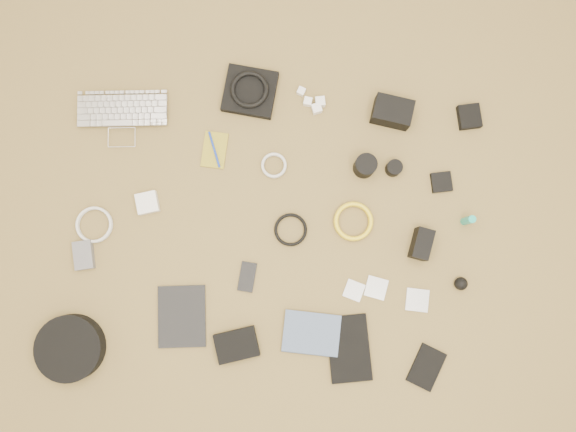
# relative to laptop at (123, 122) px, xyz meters

# --- Properties ---
(room_shell) EXTENTS (4.04, 4.04, 2.58)m
(room_shell) POSITION_rel_laptop_xyz_m (0.56, -0.34, 1.24)
(room_shell) COLOR olive
(room_shell) RESTS_ON ground
(laptop) EXTENTS (0.34, 0.25, 0.03)m
(laptop) POSITION_rel_laptop_xyz_m (0.00, 0.00, 0.00)
(laptop) COLOR silver
(laptop) RESTS_ON ground
(headphone_pouch) EXTENTS (0.20, 0.19, 0.03)m
(headphone_pouch) POSITION_rel_laptop_xyz_m (0.44, 0.14, 0.00)
(headphone_pouch) COLOR black
(headphone_pouch) RESTS_ON ground
(headphones) EXTENTS (0.16, 0.16, 0.02)m
(headphones) POSITION_rel_laptop_xyz_m (0.44, 0.14, 0.03)
(headphones) COLOR black
(headphones) RESTS_ON headphone_pouch
(charger_a) EXTENTS (0.03, 0.03, 0.02)m
(charger_a) POSITION_rel_laptop_xyz_m (0.63, 0.15, -0.00)
(charger_a) COLOR white
(charger_a) RESTS_ON ground
(charger_b) EXTENTS (0.03, 0.03, 0.03)m
(charger_b) POSITION_rel_laptop_xyz_m (0.65, 0.11, 0.00)
(charger_b) COLOR white
(charger_b) RESTS_ON ground
(charger_c) EXTENTS (0.04, 0.04, 0.03)m
(charger_c) POSITION_rel_laptop_xyz_m (0.70, 0.12, 0.00)
(charger_c) COLOR white
(charger_c) RESTS_ON ground
(charger_d) EXTENTS (0.04, 0.04, 0.03)m
(charger_d) POSITION_rel_laptop_xyz_m (0.68, 0.09, 0.00)
(charger_d) COLOR white
(charger_d) RESTS_ON ground
(dslr_camera) EXTENTS (0.15, 0.11, 0.08)m
(dslr_camera) POSITION_rel_laptop_xyz_m (0.95, 0.09, 0.03)
(dslr_camera) COLOR black
(dslr_camera) RESTS_ON ground
(lens_pouch) EXTENTS (0.09, 0.10, 0.03)m
(lens_pouch) POSITION_rel_laptop_xyz_m (1.23, 0.09, 0.00)
(lens_pouch) COLOR black
(lens_pouch) RESTS_ON ground
(notebook_olive) EXTENTS (0.09, 0.13, 0.01)m
(notebook_olive) POSITION_rel_laptop_xyz_m (0.33, -0.08, -0.01)
(notebook_olive) COLOR olive
(notebook_olive) RESTS_ON ground
(pen_blue) EXTENTS (0.05, 0.13, 0.01)m
(pen_blue) POSITION_rel_laptop_xyz_m (0.33, -0.08, -0.00)
(pen_blue) COLOR #1430A7
(pen_blue) RESTS_ON notebook_olive
(cable_white_a) EXTENTS (0.09, 0.09, 0.01)m
(cable_white_a) POSITION_rel_laptop_xyz_m (0.55, -0.12, -0.01)
(cable_white_a) COLOR silver
(cable_white_a) RESTS_ON ground
(lens_a) EXTENTS (0.09, 0.09, 0.08)m
(lens_a) POSITION_rel_laptop_xyz_m (0.86, -0.11, 0.03)
(lens_a) COLOR black
(lens_a) RESTS_ON ground
(lens_b) EXTENTS (0.07, 0.07, 0.05)m
(lens_b) POSITION_rel_laptop_xyz_m (0.97, -0.11, 0.01)
(lens_b) COLOR black
(lens_b) RESTS_ON ground
(card_reader) EXTENTS (0.08, 0.08, 0.02)m
(card_reader) POSITION_rel_laptop_xyz_m (1.14, -0.15, -0.00)
(card_reader) COLOR black
(card_reader) RESTS_ON ground
(power_brick) EXTENTS (0.09, 0.09, 0.03)m
(power_brick) POSITION_rel_laptop_xyz_m (0.11, -0.28, 0.00)
(power_brick) COLOR white
(power_brick) RESTS_ON ground
(cable_white_b) EXTENTS (0.14, 0.14, 0.01)m
(cable_white_b) POSITION_rel_laptop_xyz_m (-0.07, -0.37, -0.01)
(cable_white_b) COLOR silver
(cable_white_b) RESTS_ON ground
(cable_black) EXTENTS (0.15, 0.15, 0.01)m
(cable_black) POSITION_rel_laptop_xyz_m (0.62, -0.35, -0.01)
(cable_black) COLOR black
(cable_black) RESTS_ON ground
(cable_yellow) EXTENTS (0.18, 0.18, 0.02)m
(cable_yellow) POSITION_rel_laptop_xyz_m (0.83, -0.30, -0.00)
(cable_yellow) COLOR yellow
(cable_yellow) RESTS_ON ground
(flash) EXTENTS (0.08, 0.12, 0.08)m
(flash) POSITION_rel_laptop_xyz_m (1.07, -0.37, 0.03)
(flash) COLOR black
(flash) RESTS_ON ground
(lens_cleaner) EXTENTS (0.03, 0.03, 0.09)m
(lens_cleaner) POSITION_rel_laptop_xyz_m (1.22, -0.28, 0.03)
(lens_cleaner) COLOR #19A795
(lens_cleaner) RESTS_ON ground
(battery_charger) EXTENTS (0.08, 0.11, 0.03)m
(battery_charger) POSITION_rel_laptop_xyz_m (-0.09, -0.48, 0.00)
(battery_charger) COLOR #5B5A60
(battery_charger) RESTS_ON ground
(tablet) EXTENTS (0.18, 0.22, 0.01)m
(tablet) POSITION_rel_laptop_xyz_m (0.26, -0.67, -0.01)
(tablet) COLOR black
(tablet) RESTS_ON ground
(phone) EXTENTS (0.06, 0.11, 0.01)m
(phone) POSITION_rel_laptop_xyz_m (0.48, -0.52, -0.01)
(phone) COLOR black
(phone) RESTS_ON ground
(filter_case_left) EXTENTS (0.08, 0.08, 0.01)m
(filter_case_left) POSITION_rel_laptop_xyz_m (0.85, -0.54, -0.01)
(filter_case_left) COLOR silver
(filter_case_left) RESTS_ON ground
(filter_case_mid) EXTENTS (0.08, 0.08, 0.01)m
(filter_case_mid) POSITION_rel_laptop_xyz_m (0.93, -0.53, -0.01)
(filter_case_mid) COLOR silver
(filter_case_mid) RESTS_ON ground
(filter_case_right) EXTENTS (0.08, 0.08, 0.01)m
(filter_case_right) POSITION_rel_laptop_xyz_m (1.07, -0.56, -0.01)
(filter_case_right) COLOR silver
(filter_case_right) RESTS_ON ground
(air_blower) EXTENTS (0.06, 0.06, 0.05)m
(air_blower) POSITION_rel_laptop_xyz_m (1.21, -0.50, 0.01)
(air_blower) COLOR black
(air_blower) RESTS_ON ground
(headphone_case) EXTENTS (0.29, 0.29, 0.06)m
(headphone_case) POSITION_rel_laptop_xyz_m (-0.10, -0.79, 0.02)
(headphone_case) COLOR black
(headphone_case) RESTS_ON ground
(drive_case) EXTENTS (0.17, 0.14, 0.04)m
(drive_case) POSITION_rel_laptop_xyz_m (0.46, -0.75, 0.01)
(drive_case) COLOR black
(drive_case) RESTS_ON ground
(paperback) EXTENTS (0.20, 0.15, 0.02)m
(paperback) POSITION_rel_laptop_xyz_m (0.71, -0.77, -0.00)
(paperback) COLOR #485A7A
(paperback) RESTS_ON ground
(notebook_black_a) EXTENTS (0.17, 0.24, 0.02)m
(notebook_black_a) POSITION_rel_laptop_xyz_m (0.84, -0.74, -0.00)
(notebook_black_a) COLOR black
(notebook_black_a) RESTS_ON ground
(notebook_black_b) EXTENTS (0.14, 0.16, 0.01)m
(notebook_black_b) POSITION_rel_laptop_xyz_m (1.11, -0.79, -0.01)
(notebook_black_b) COLOR black
(notebook_black_b) RESTS_ON ground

